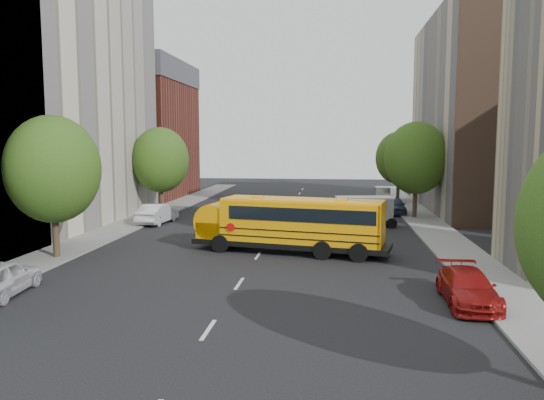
% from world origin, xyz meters
% --- Properties ---
extents(ground, '(120.00, 120.00, 0.00)m').
position_xyz_m(ground, '(0.00, 0.00, 0.00)').
color(ground, black).
rests_on(ground, ground).
extents(sidewalk_left, '(3.00, 80.00, 0.12)m').
position_xyz_m(sidewalk_left, '(-11.50, 5.00, 0.06)').
color(sidewalk_left, slate).
rests_on(sidewalk_left, ground).
extents(sidewalk_right, '(3.00, 80.00, 0.12)m').
position_xyz_m(sidewalk_right, '(11.50, 5.00, 0.06)').
color(sidewalk_right, slate).
rests_on(sidewalk_right, ground).
extents(lane_markings, '(0.15, 64.00, 0.01)m').
position_xyz_m(lane_markings, '(0.00, 10.00, 0.01)').
color(lane_markings, silver).
rests_on(lane_markings, ground).
extents(building_left_cream, '(10.00, 26.00, 20.00)m').
position_xyz_m(building_left_cream, '(-18.00, 6.00, 10.00)').
color(building_left_cream, beige).
rests_on(building_left_cream, ground).
extents(building_left_redbrick, '(10.00, 15.00, 13.00)m').
position_xyz_m(building_left_redbrick, '(-18.00, 28.00, 6.50)').
color(building_left_redbrick, maroon).
rests_on(building_left_redbrick, ground).
extents(building_right_far, '(10.00, 22.00, 18.00)m').
position_xyz_m(building_right_far, '(18.00, 20.00, 9.00)').
color(building_right_far, tan).
rests_on(building_right_far, ground).
extents(building_right_sidewall, '(10.10, 0.30, 18.00)m').
position_xyz_m(building_right_sidewall, '(18.00, 9.00, 9.00)').
color(building_right_sidewall, brown).
rests_on(building_right_sidewall, ground).
extents(street_tree_1, '(5.12, 5.12, 7.90)m').
position_xyz_m(street_tree_1, '(-11.00, -4.00, 4.95)').
color(street_tree_1, '#38281C').
rests_on(street_tree_1, ground).
extents(street_tree_2, '(4.99, 4.99, 7.71)m').
position_xyz_m(street_tree_2, '(-11.00, 14.00, 4.83)').
color(street_tree_2, '#38281C').
rests_on(street_tree_2, ground).
extents(street_tree_4, '(5.25, 5.25, 8.10)m').
position_xyz_m(street_tree_4, '(11.00, 14.00, 5.08)').
color(street_tree_4, '#38281C').
rests_on(street_tree_4, ground).
extents(street_tree_5, '(4.86, 4.86, 7.51)m').
position_xyz_m(street_tree_5, '(11.00, 26.00, 4.70)').
color(street_tree_5, '#38281C').
rests_on(street_tree_5, ground).
extents(school_bus, '(11.81, 4.87, 3.25)m').
position_xyz_m(school_bus, '(1.65, -0.88, 1.81)').
color(school_bus, black).
rests_on(school_bus, ground).
extents(safari_truck, '(5.55, 2.74, 2.28)m').
position_xyz_m(safari_truck, '(6.11, 9.20, 1.20)').
color(safari_truck, black).
rests_on(safari_truck, ground).
extents(parked_car_0, '(2.24, 4.71, 1.56)m').
position_xyz_m(parked_car_0, '(-9.60, -11.11, 0.78)').
color(parked_car_0, silver).
rests_on(parked_car_0, ground).
extents(parked_car_1, '(2.12, 4.97, 1.59)m').
position_xyz_m(parked_car_1, '(-9.60, 8.80, 0.80)').
color(parked_car_1, silver).
rests_on(parked_car_1, ground).
extents(parked_car_3, '(1.95, 4.72, 1.36)m').
position_xyz_m(parked_car_3, '(9.60, -9.93, 0.68)').
color(parked_car_3, maroon).
rests_on(parked_car_3, ground).
extents(parked_car_4, '(1.92, 4.49, 1.51)m').
position_xyz_m(parked_car_4, '(9.60, 16.59, 0.76)').
color(parked_car_4, '#384363').
rests_on(parked_car_4, ground).
extents(parked_car_5, '(1.93, 4.45, 1.42)m').
position_xyz_m(parked_car_5, '(9.60, 27.16, 0.71)').
color(parked_car_5, gray).
rests_on(parked_car_5, ground).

